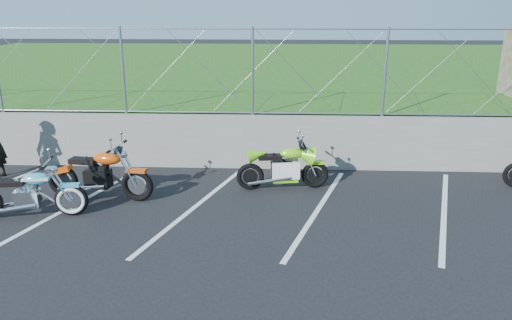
{
  "coord_description": "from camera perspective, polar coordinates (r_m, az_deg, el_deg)",
  "views": [
    {
      "loc": [
        1.62,
        -7.93,
        3.85
      ],
      "look_at": [
        1.18,
        1.3,
        0.89
      ],
      "focal_mm": 35.0,
      "sensor_mm": 36.0,
      "label": 1
    }
  ],
  "objects": [
    {
      "name": "ground",
      "position": [
        8.97,
        -8.03,
        -7.85
      ],
      "size": [
        90.0,
        90.0,
        0.0
      ],
      "primitive_type": "plane",
      "color": "black",
      "rests_on": "ground"
    },
    {
      "name": "chain_link_fence",
      "position": [
        11.65,
        -5.38,
        10.05
      ],
      "size": [
        28.0,
        0.03,
        2.0
      ],
      "color": "gray",
      "rests_on": "retaining_wall"
    },
    {
      "name": "retaining_wall",
      "position": [
        11.98,
        -5.15,
        2.21
      ],
      "size": [
        30.0,
        0.22,
        1.3
      ],
      "primitive_type": "cube",
      "color": "slate",
      "rests_on": "ground"
    },
    {
      "name": "sportbike_green",
      "position": [
        10.59,
        3.23,
        -1.03
      ],
      "size": [
        1.98,
        0.7,
        1.03
      ],
      "rotation": [
        0.0,
        0.0,
        0.13
      ],
      "color": "black",
      "rests_on": "ground"
    },
    {
      "name": "cruiser_turquoise",
      "position": [
        10.1,
        -24.44,
        -3.72
      ],
      "size": [
        2.13,
        0.67,
        1.06
      ],
      "rotation": [
        0.0,
        0.0,
        0.15
      ],
      "color": "black",
      "rests_on": "ground"
    },
    {
      "name": "naked_orange",
      "position": [
        10.51,
        -17.37,
        -1.74
      ],
      "size": [
        2.28,
        0.77,
        1.14
      ],
      "rotation": [
        0.0,
        0.0,
        -0.13
      ],
      "color": "black",
      "rests_on": "ground"
    },
    {
      "name": "parking_lines",
      "position": [
        9.74,
        0.03,
        -5.51
      ],
      "size": [
        18.29,
        4.31,
        0.01
      ],
      "color": "silver",
      "rests_on": "ground"
    },
    {
      "name": "grass_field",
      "position": [
        21.73,
        -1.61,
        9.29
      ],
      "size": [
        30.0,
        20.0,
        1.3
      ],
      "primitive_type": "cube",
      "color": "#224E14",
      "rests_on": "ground"
    }
  ]
}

